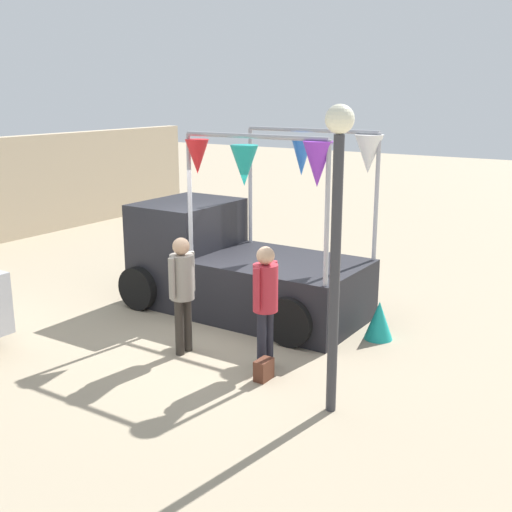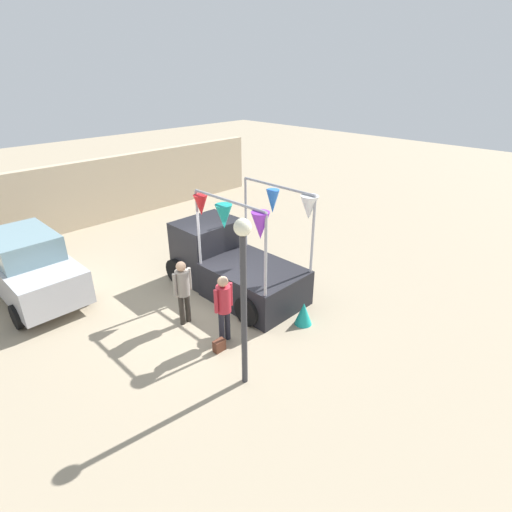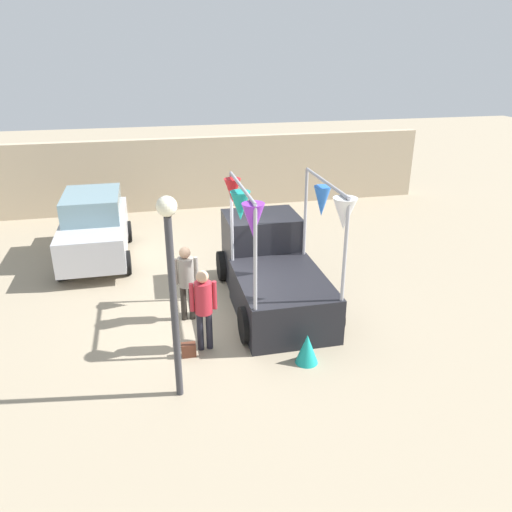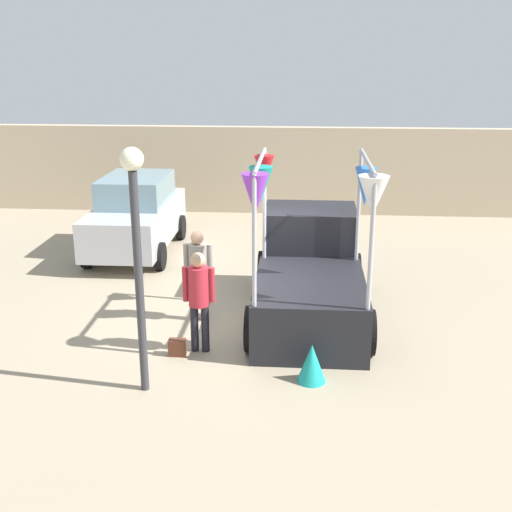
{
  "view_description": "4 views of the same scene",
  "coord_description": "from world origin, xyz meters",
  "px_view_note": "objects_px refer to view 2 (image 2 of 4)",
  "views": [
    {
      "loc": [
        -7.53,
        -5.63,
        3.7
      ],
      "look_at": [
        0.79,
        -0.19,
        1.14
      ],
      "focal_mm": 45.0,
      "sensor_mm": 36.0,
      "label": 1
    },
    {
      "loc": [
        -5.58,
        -7.19,
        5.89
      ],
      "look_at": [
        0.94,
        -0.77,
        1.54
      ],
      "focal_mm": 28.0,
      "sensor_mm": 36.0,
      "label": 2
    },
    {
      "loc": [
        -1.47,
        -9.79,
        5.59
      ],
      "look_at": [
        0.69,
        -0.18,
        1.46
      ],
      "focal_mm": 35.0,
      "sensor_mm": 36.0,
      "label": 3
    },
    {
      "loc": [
        1.06,
        -10.84,
        4.78
      ],
      "look_at": [
        0.28,
        -0.55,
        1.46
      ],
      "focal_mm": 45.0,
      "sensor_mm": 36.0,
      "label": 4
    }
  ],
  "objects_px": {
    "parked_car": "(29,266)",
    "street_lamp": "(243,281)",
    "handbag": "(219,346)",
    "folded_kite_bundle_teal": "(304,314)",
    "person_customer": "(224,303)",
    "person_vendor": "(183,287)",
    "vendor_truck": "(229,261)"
  },
  "relations": [
    {
      "from": "parked_car",
      "to": "folded_kite_bundle_teal",
      "type": "bearing_deg",
      "value": -55.72
    },
    {
      "from": "street_lamp",
      "to": "folded_kite_bundle_teal",
      "type": "distance_m",
      "value": 3.23
    },
    {
      "from": "vendor_truck",
      "to": "parked_car",
      "type": "xyz_separation_m",
      "value": [
        -4.21,
        3.5,
        0.09
      ]
    },
    {
      "from": "vendor_truck",
      "to": "person_vendor",
      "type": "bearing_deg",
      "value": -164.6
    },
    {
      "from": "person_customer",
      "to": "folded_kite_bundle_teal",
      "type": "bearing_deg",
      "value": -26.15
    },
    {
      "from": "parked_car",
      "to": "handbag",
      "type": "bearing_deg",
      "value": -69.56
    },
    {
      "from": "person_customer",
      "to": "person_vendor",
      "type": "distance_m",
      "value": 1.28
    },
    {
      "from": "vendor_truck",
      "to": "folded_kite_bundle_teal",
      "type": "height_order",
      "value": "vendor_truck"
    },
    {
      "from": "handbag",
      "to": "street_lamp",
      "type": "bearing_deg",
      "value": -103.35
    },
    {
      "from": "person_customer",
      "to": "handbag",
      "type": "bearing_deg",
      "value": -150.26
    },
    {
      "from": "person_customer",
      "to": "folded_kite_bundle_teal",
      "type": "height_order",
      "value": "person_customer"
    },
    {
      "from": "folded_kite_bundle_teal",
      "to": "parked_car",
      "type": "bearing_deg",
      "value": 124.28
    },
    {
      "from": "vendor_truck",
      "to": "folded_kite_bundle_teal",
      "type": "distance_m",
      "value": 2.78
    },
    {
      "from": "person_customer",
      "to": "handbag",
      "type": "distance_m",
      "value": 0.98
    },
    {
      "from": "person_vendor",
      "to": "street_lamp",
      "type": "distance_m",
      "value": 2.93
    },
    {
      "from": "person_vendor",
      "to": "handbag",
      "type": "bearing_deg",
      "value": -95.26
    },
    {
      "from": "handbag",
      "to": "folded_kite_bundle_teal",
      "type": "relative_size",
      "value": 0.47
    },
    {
      "from": "person_vendor",
      "to": "handbag",
      "type": "relative_size",
      "value": 6.13
    },
    {
      "from": "parked_car",
      "to": "street_lamp",
      "type": "relative_size",
      "value": 1.12
    },
    {
      "from": "street_lamp",
      "to": "folded_kite_bundle_teal",
      "type": "xyz_separation_m",
      "value": [
        2.45,
        0.42,
        -2.06
      ]
    },
    {
      "from": "person_customer",
      "to": "handbag",
      "type": "xyz_separation_m",
      "value": [
        -0.35,
        -0.2,
        -0.9
      ]
    },
    {
      "from": "street_lamp",
      "to": "handbag",
      "type": "bearing_deg",
      "value": 76.65
    },
    {
      "from": "parked_car",
      "to": "person_vendor",
      "type": "xyz_separation_m",
      "value": [
        2.19,
        -4.06,
        0.09
      ]
    },
    {
      "from": "person_vendor",
      "to": "vendor_truck",
      "type": "bearing_deg",
      "value": 15.4
    },
    {
      "from": "vendor_truck",
      "to": "folded_kite_bundle_teal",
      "type": "bearing_deg",
      "value": -89.24
    },
    {
      "from": "handbag",
      "to": "person_customer",
      "type": "bearing_deg",
      "value": 29.74
    },
    {
      "from": "vendor_truck",
      "to": "handbag",
      "type": "distance_m",
      "value": 3.03
    },
    {
      "from": "person_vendor",
      "to": "folded_kite_bundle_teal",
      "type": "distance_m",
      "value": 3.07
    },
    {
      "from": "person_customer",
      "to": "street_lamp",
      "type": "xyz_separation_m",
      "value": [
        -0.62,
        -1.32,
        1.32
      ]
    },
    {
      "from": "person_customer",
      "to": "parked_car",
      "type": "bearing_deg",
      "value": 114.35
    },
    {
      "from": "person_vendor",
      "to": "parked_car",
      "type": "bearing_deg",
      "value": 118.39
    },
    {
      "from": "street_lamp",
      "to": "folded_kite_bundle_teal",
      "type": "bearing_deg",
      "value": 9.68
    }
  ]
}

